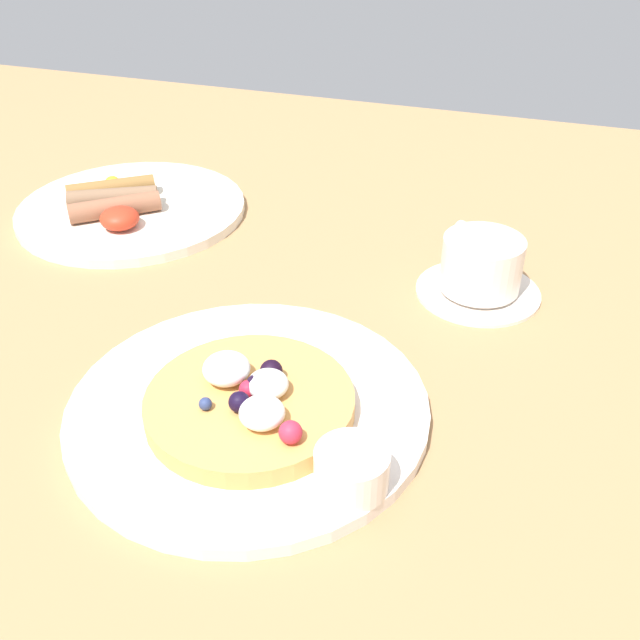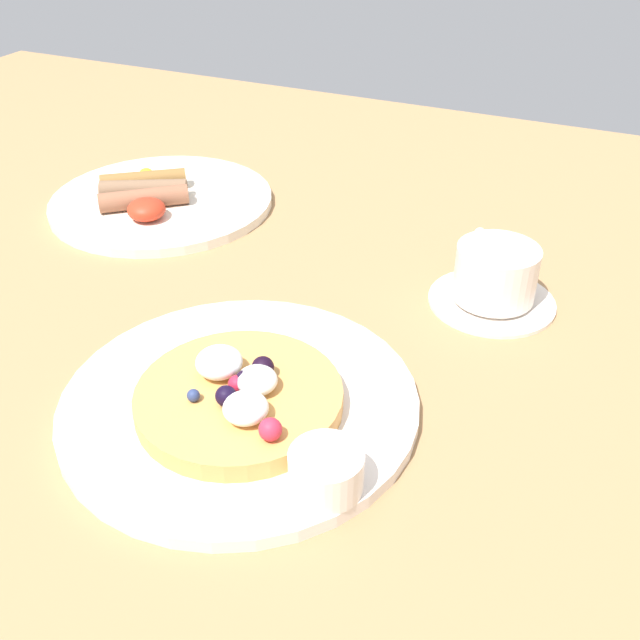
{
  "view_description": "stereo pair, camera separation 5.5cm",
  "coord_description": "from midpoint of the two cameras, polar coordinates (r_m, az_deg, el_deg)",
  "views": [
    {
      "loc": [
        19.43,
        -45.52,
        39.15
      ],
      "look_at": [
        3.07,
        3.72,
        4.0
      ],
      "focal_mm": 41.0,
      "sensor_mm": 36.0,
      "label": 1
    },
    {
      "loc": [
        24.6,
        -43.5,
        39.15
      ],
      "look_at": [
        3.07,
        3.72,
        4.0
      ],
      "focal_mm": 41.0,
      "sensor_mm": 36.0,
      "label": 2
    }
  ],
  "objects": [
    {
      "name": "ground_plane",
      "position": [
        0.64,
        -1.41,
        -5.2
      ],
      "size": [
        197.36,
        150.13,
        3.0
      ],
      "primitive_type": "cube",
      "color": "#9D754C"
    },
    {
      "name": "pancake_plate",
      "position": [
        0.59,
        -3.36,
        -6.58
      ],
      "size": [
        28.86,
        28.86,
        1.14
      ],
      "primitive_type": "cylinder",
      "color": "white",
      "rests_on": "ground_plane"
    },
    {
      "name": "pancake_with_berries",
      "position": [
        0.57,
        -3.55,
        -6.02
      ],
      "size": [
        16.34,
        16.34,
        3.92
      ],
      "color": "#D6954C",
      "rests_on": "pancake_plate"
    },
    {
      "name": "syrup_ramekin",
      "position": [
        0.51,
        3.66,
        -11.77
      ],
      "size": [
        5.24,
        5.24,
        3.03
      ],
      "color": "white",
      "rests_on": "pancake_plate"
    },
    {
      "name": "breakfast_plate",
      "position": [
        0.93,
        -10.56,
        9.06
      ],
      "size": [
        27.23,
        27.23,
        1.15
      ],
      "primitive_type": "cylinder",
      "color": "white",
      "rests_on": "ground_plane"
    },
    {
      "name": "fried_breakfast",
      "position": [
        0.92,
        -11.85,
        9.74
      ],
      "size": [
        12.84,
        14.04,
        2.63
      ],
      "color": "brown",
      "rests_on": "breakfast_plate"
    },
    {
      "name": "coffee_saucer",
      "position": [
        0.75,
        15.35,
        1.49
      ],
      "size": [
        12.43,
        12.43,
        0.81
      ],
      "primitive_type": "cylinder",
      "color": "silver",
      "rests_on": "ground_plane"
    },
    {
      "name": "coffee_cup",
      "position": [
        0.73,
        15.67,
        3.63
      ],
      "size": [
        7.97,
        10.03,
        5.31
      ],
      "color": "white",
      "rests_on": "coffee_saucer"
    }
  ]
}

